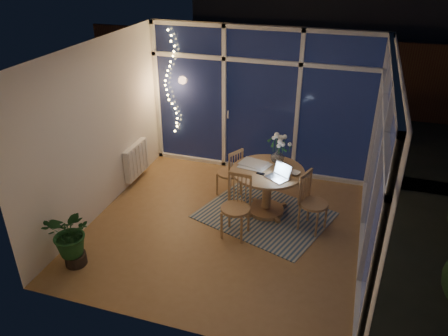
# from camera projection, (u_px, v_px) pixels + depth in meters

# --- Properties ---
(floor) EXTENTS (4.00, 4.00, 0.00)m
(floor) POSITION_uv_depth(u_px,v_px,m) (227.00, 227.00, 6.52)
(floor) COLOR olive
(floor) RESTS_ON ground
(ceiling) EXTENTS (4.00, 4.00, 0.00)m
(ceiling) POSITION_uv_depth(u_px,v_px,m) (227.00, 52.00, 5.31)
(ceiling) COLOR silver
(ceiling) RESTS_ON wall_back
(wall_back) EXTENTS (4.00, 0.04, 2.60)m
(wall_back) POSITION_uv_depth(u_px,v_px,m) (261.00, 102.00, 7.61)
(wall_back) COLOR white
(wall_back) RESTS_ON floor
(wall_front) EXTENTS (4.00, 0.04, 2.60)m
(wall_front) POSITION_uv_depth(u_px,v_px,m) (166.00, 232.00, 4.23)
(wall_front) COLOR white
(wall_front) RESTS_ON floor
(wall_left) EXTENTS (0.04, 4.00, 2.60)m
(wall_left) POSITION_uv_depth(u_px,v_px,m) (98.00, 131.00, 6.45)
(wall_left) COLOR white
(wall_left) RESTS_ON floor
(wall_right) EXTENTS (0.04, 4.00, 2.60)m
(wall_right) POSITION_uv_depth(u_px,v_px,m) (382.00, 169.00, 5.38)
(wall_right) COLOR white
(wall_right) RESTS_ON floor
(window_wall_back) EXTENTS (4.00, 0.10, 2.60)m
(window_wall_back) POSITION_uv_depth(u_px,v_px,m) (260.00, 103.00, 7.57)
(window_wall_back) COLOR silver
(window_wall_back) RESTS_ON floor
(window_wall_right) EXTENTS (0.10, 4.00, 2.60)m
(window_wall_right) POSITION_uv_depth(u_px,v_px,m) (378.00, 169.00, 5.39)
(window_wall_right) COLOR silver
(window_wall_right) RESTS_ON floor
(radiator) EXTENTS (0.10, 0.70, 0.58)m
(radiator) POSITION_uv_depth(u_px,v_px,m) (136.00, 160.00, 7.62)
(radiator) COLOR white
(radiator) RESTS_ON wall_left
(fairy_lights) EXTENTS (0.24, 0.10, 1.85)m
(fairy_lights) POSITION_uv_depth(u_px,v_px,m) (171.00, 83.00, 7.84)
(fairy_lights) COLOR #FFD266
(fairy_lights) RESTS_ON window_wall_back
(garden_patio) EXTENTS (12.00, 6.00, 0.10)m
(garden_patio) POSITION_uv_depth(u_px,v_px,m) (307.00, 119.00, 10.64)
(garden_patio) COLOR black
(garden_patio) RESTS_ON ground
(garden_fence) EXTENTS (11.00, 0.08, 1.80)m
(garden_fence) POSITION_uv_depth(u_px,v_px,m) (293.00, 73.00, 10.75)
(garden_fence) COLOR #3D2016
(garden_fence) RESTS_ON ground
(neighbour_roof) EXTENTS (7.00, 3.00, 2.20)m
(neighbour_roof) POSITION_uv_depth(u_px,v_px,m) (324.00, 3.00, 12.60)
(neighbour_roof) COLOR #32343C
(neighbour_roof) RESTS_ON ground
(garden_shrubs) EXTENTS (0.90, 0.90, 0.90)m
(garden_shrubs) POSITION_uv_depth(u_px,v_px,m) (238.00, 116.00, 9.40)
(garden_shrubs) COLOR black
(garden_shrubs) RESTS_ON ground
(rug) EXTENTS (2.22, 1.99, 0.01)m
(rug) POSITION_uv_depth(u_px,v_px,m) (264.00, 215.00, 6.80)
(rug) COLOR #B6AF94
(rug) RESTS_ON floor
(dining_table) EXTENTS (1.39, 1.39, 0.75)m
(dining_table) POSITION_uv_depth(u_px,v_px,m) (267.00, 192.00, 6.71)
(dining_table) COLOR #996C45
(dining_table) RESTS_ON floor
(chair_left) EXTENTS (0.55, 0.55, 0.88)m
(chair_left) POSITION_uv_depth(u_px,v_px,m) (229.00, 172.00, 7.15)
(chair_left) COLOR #996C45
(chair_left) RESTS_ON floor
(chair_right) EXTENTS (0.55, 0.55, 0.91)m
(chair_right) POSITION_uv_depth(u_px,v_px,m) (314.00, 203.00, 6.27)
(chair_right) COLOR #996C45
(chair_right) RESTS_ON floor
(chair_front) EXTENTS (0.47, 0.47, 0.95)m
(chair_front) POSITION_uv_depth(u_px,v_px,m) (235.00, 207.00, 6.13)
(chair_front) COLOR #996C45
(chair_front) RESTS_ON floor
(laptop) EXTENTS (0.41, 0.40, 0.23)m
(laptop) POSITION_uv_depth(u_px,v_px,m) (277.00, 172.00, 6.25)
(laptop) COLOR silver
(laptop) RESTS_ON dining_table
(flower_vase) EXTENTS (0.26, 0.26, 0.21)m
(flower_vase) POSITION_uv_depth(u_px,v_px,m) (278.00, 156.00, 6.72)
(flower_vase) COLOR silver
(flower_vase) RESTS_ON dining_table
(bowl) EXTENTS (0.19, 0.19, 0.04)m
(bowl) POSITION_uv_depth(u_px,v_px,m) (295.00, 173.00, 6.41)
(bowl) COLOR white
(bowl) RESTS_ON dining_table
(newspapers) EXTENTS (0.46, 0.39, 0.02)m
(newspapers) POSITION_uv_depth(u_px,v_px,m) (255.00, 165.00, 6.66)
(newspapers) COLOR silver
(newspapers) RESTS_ON dining_table
(phone) EXTENTS (0.13, 0.09, 0.01)m
(phone) POSITION_uv_depth(u_px,v_px,m) (261.00, 173.00, 6.43)
(phone) COLOR black
(phone) RESTS_ON dining_table
(potted_plant) EXTENTS (0.58, 0.52, 0.76)m
(potted_plant) POSITION_uv_depth(u_px,v_px,m) (72.00, 240.00, 5.61)
(potted_plant) COLOR #1A4920
(potted_plant) RESTS_ON floor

